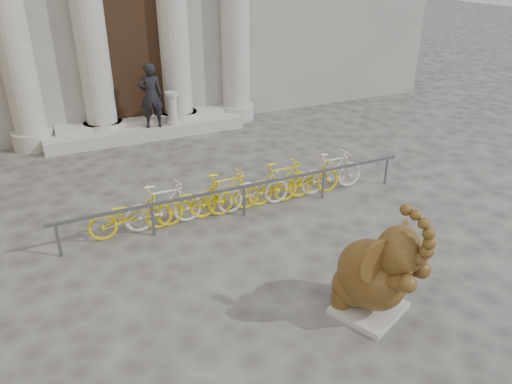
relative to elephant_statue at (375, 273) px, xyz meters
name	(u,v)px	position (x,y,z in m)	size (l,w,h in m)	color
ground	(290,322)	(-1.30, 0.32, -0.75)	(80.00, 80.00, 0.00)	#474442
entrance_steps	(146,130)	(-1.30, 9.72, -0.57)	(6.00, 1.20, 0.36)	#A8A59E
elephant_statue	(375,273)	(0.00, 0.00, 0.00)	(1.41, 1.64, 2.07)	#A8A59E
bike_rack	(239,190)	(-0.59, 4.04, -0.25)	(8.00, 0.53, 1.00)	slate
pedestrian	(151,96)	(-1.12, 9.40, 0.57)	(0.70, 0.46, 1.93)	black
balustrade_post	(173,109)	(-0.49, 9.42, 0.06)	(0.41, 0.41, 0.99)	#A8A59E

